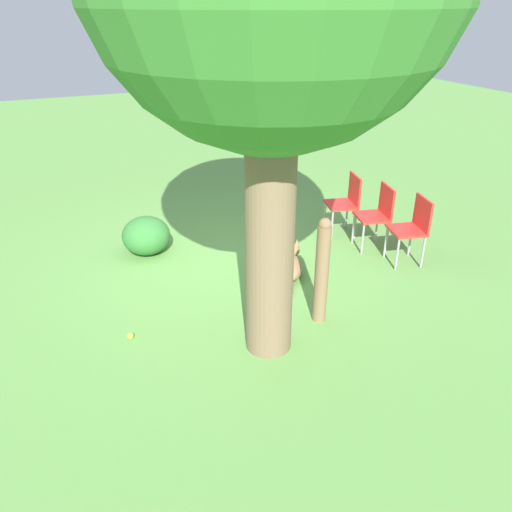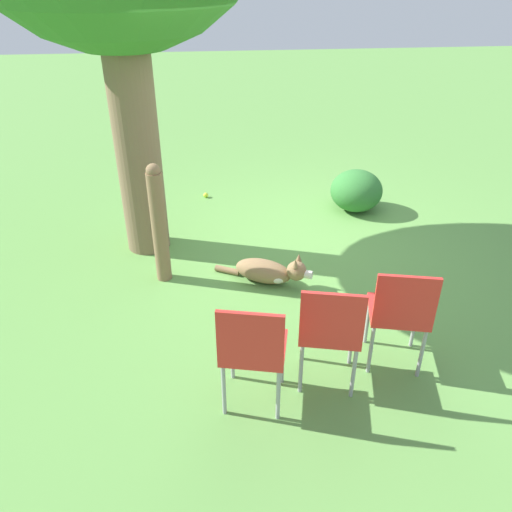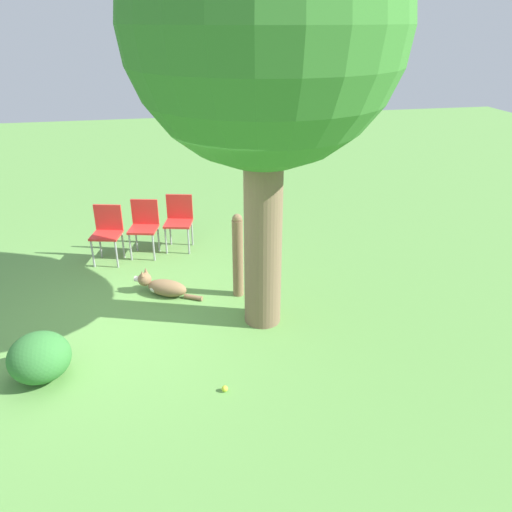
% 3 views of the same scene
% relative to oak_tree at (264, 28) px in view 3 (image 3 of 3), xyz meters
% --- Properties ---
extents(ground_plane, '(30.00, 30.00, 0.00)m').
position_rel_oak_tree_xyz_m(ground_plane, '(-0.19, -1.44, -3.48)').
color(ground_plane, '#609947').
extents(oak_tree, '(2.97, 2.97, 5.02)m').
position_rel_oak_tree_xyz_m(oak_tree, '(0.00, 0.00, 0.00)').
color(oak_tree, '#7A6047').
rests_on(oak_tree, ground_plane).
extents(dog, '(0.58, 0.95, 0.36)m').
position_rel_oak_tree_xyz_m(dog, '(-0.92, -1.26, -3.36)').
color(dog, olive).
rests_on(dog, ground_plane).
extents(fence_post, '(0.15, 0.15, 1.23)m').
position_rel_oak_tree_xyz_m(fence_post, '(-0.72, -0.20, -2.86)').
color(fence_post, '#846647').
rests_on(fence_post, ground_plane).
extents(red_chair_0, '(0.51, 0.53, 0.92)m').
position_rel_oak_tree_xyz_m(red_chair_0, '(-2.23, -2.06, -2.94)').
color(red_chair_0, red).
rests_on(red_chair_0, ground_plane).
extents(red_chair_1, '(0.51, 0.53, 0.92)m').
position_rel_oak_tree_xyz_m(red_chair_1, '(-2.38, -1.49, -2.94)').
color(red_chair_1, red).
rests_on(red_chair_1, ground_plane).
extents(red_chair_2, '(0.51, 0.53, 0.92)m').
position_rel_oak_tree_xyz_m(red_chair_2, '(-2.52, -0.91, -2.94)').
color(red_chair_2, red).
rests_on(red_chair_2, ground_plane).
extents(tennis_ball, '(0.07, 0.07, 0.07)m').
position_rel_oak_tree_xyz_m(tennis_ball, '(1.29, -0.68, -3.45)').
color(tennis_ball, '#CCE033').
rests_on(tennis_ball, ground_plane).
extents(low_shrub, '(0.66, 0.66, 0.53)m').
position_rel_oak_tree_xyz_m(low_shrub, '(0.67, -2.61, -3.22)').
color(low_shrub, '#337533').
rests_on(low_shrub, ground_plane).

